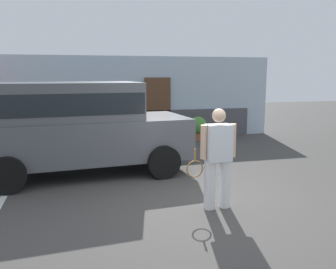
# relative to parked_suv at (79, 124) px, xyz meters

# --- Properties ---
(ground_plane) EXTENTS (40.00, 40.00, 0.00)m
(ground_plane) POSITION_rel_parked_suv_xyz_m (1.99, -2.56, -1.15)
(ground_plane) COLOR #423F3D
(parking_stripe_0) EXTENTS (0.12, 4.40, 0.01)m
(parking_stripe_0) POSITION_rel_parked_suv_xyz_m (-1.40, -1.06, -1.14)
(parking_stripe_0) COLOR silver
(parking_stripe_0) RESTS_ON ground_plane
(house_frontage) EXTENTS (9.68, 0.40, 2.81)m
(house_frontage) POSITION_rel_parked_suv_xyz_m (2.00, 4.17, 0.18)
(house_frontage) COLOR silver
(house_frontage) RESTS_ON ground_plane
(parked_suv) EXTENTS (4.75, 2.49, 2.05)m
(parked_suv) POSITION_rel_parked_suv_xyz_m (0.00, 0.00, 0.00)
(parked_suv) COLOR #4C4F54
(parked_suv) RESTS_ON ground_plane
(tennis_player_man) EXTENTS (0.88, 0.28, 1.68)m
(tennis_player_man) POSITION_rel_parked_suv_xyz_m (2.19, -2.74, -0.28)
(tennis_player_man) COLOR white
(tennis_player_man) RESTS_ON ground_plane
(potted_plant_by_porch) EXTENTS (0.61, 0.61, 0.80)m
(potted_plant_by_porch) POSITION_rel_parked_suv_xyz_m (3.94, 3.33, -0.70)
(potted_plant_by_porch) COLOR #9E5638
(potted_plant_by_porch) RESTS_ON ground_plane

